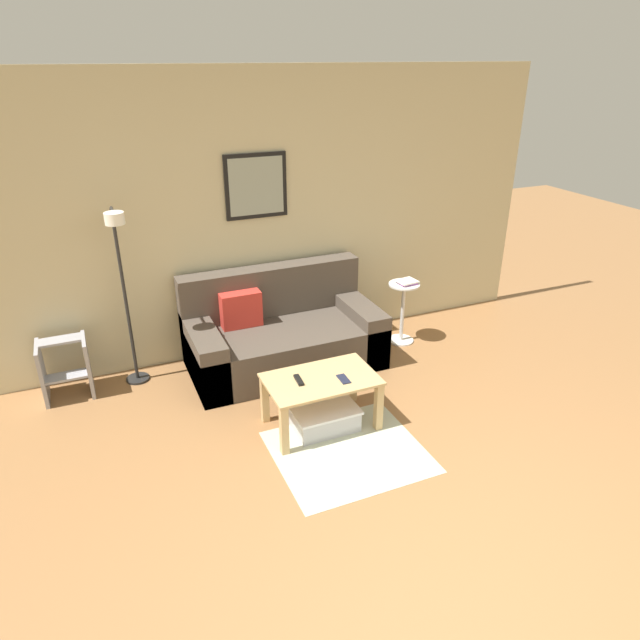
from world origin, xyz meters
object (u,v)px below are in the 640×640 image
(coffee_table, at_px, (321,388))
(side_table, at_px, (403,308))
(couch, at_px, (282,335))
(cell_phone, at_px, (344,379))
(storage_bin, at_px, (324,417))
(book_stack, at_px, (407,282))
(remote_control, at_px, (299,380))
(floor_lamp, at_px, (123,278))
(step_stool, at_px, (65,367))

(coffee_table, bearing_deg, side_table, 37.23)
(couch, height_order, cell_phone, couch)
(couch, bearing_deg, cell_phone, -85.63)
(couch, xyz_separation_m, storage_bin, (-0.05, -1.08, -0.19))
(coffee_table, relative_size, book_stack, 4.13)
(book_stack, bearing_deg, storage_bin, -142.17)
(remote_control, bearing_deg, side_table, 38.03)
(floor_lamp, bearing_deg, step_stool, 171.27)
(cell_phone, distance_m, step_stool, 2.34)
(coffee_table, height_order, step_stool, step_stool)
(coffee_table, bearing_deg, floor_lamp, 136.70)
(remote_control, distance_m, step_stool, 2.02)
(storage_bin, xyz_separation_m, side_table, (1.30, 1.03, 0.27))
(couch, height_order, floor_lamp, floor_lamp)
(storage_bin, height_order, book_stack, book_stack)
(couch, distance_m, step_stool, 1.85)
(couch, bearing_deg, book_stack, -2.73)
(coffee_table, bearing_deg, book_stack, 36.52)
(side_table, xyz_separation_m, book_stack, (0.02, -0.01, 0.27))
(remote_control, bearing_deg, cell_phone, -14.23)
(coffee_table, bearing_deg, couch, 86.67)
(coffee_table, distance_m, cell_phone, 0.19)
(coffee_table, distance_m, side_table, 1.64)
(couch, xyz_separation_m, floor_lamp, (-1.28, 0.11, 0.71))
(storage_bin, distance_m, cell_phone, 0.36)
(side_table, height_order, step_stool, side_table)
(storage_bin, bearing_deg, coffee_table, 98.46)
(book_stack, xyz_separation_m, cell_phone, (-1.18, -1.06, -0.21))
(couch, distance_m, book_stack, 1.31)
(storage_bin, distance_m, floor_lamp, 1.94)
(storage_bin, xyz_separation_m, book_stack, (1.32, 1.02, 0.54))
(coffee_table, xyz_separation_m, book_stack, (1.32, 0.98, 0.30))
(couch, bearing_deg, step_stool, 173.92)
(couch, height_order, remote_control, couch)
(floor_lamp, bearing_deg, cell_phone, -42.07)
(storage_bin, height_order, step_stool, step_stool)
(floor_lamp, distance_m, step_stool, 0.92)
(couch, xyz_separation_m, coffee_table, (-0.06, -1.04, 0.05))
(floor_lamp, height_order, cell_phone, floor_lamp)
(coffee_table, distance_m, book_stack, 1.67)
(side_table, xyz_separation_m, step_stool, (-3.08, 0.25, -0.10))
(coffee_table, height_order, storage_bin, coffee_table)
(side_table, bearing_deg, storage_bin, -141.46)
(storage_bin, bearing_deg, cell_phone, -16.35)
(storage_bin, relative_size, cell_phone, 3.56)
(floor_lamp, relative_size, step_stool, 3.14)
(floor_lamp, xyz_separation_m, side_table, (2.52, -0.16, -0.63))
(couch, bearing_deg, storage_bin, -92.87)
(book_stack, bearing_deg, cell_phone, -137.88)
(floor_lamp, relative_size, remote_control, 10.37)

